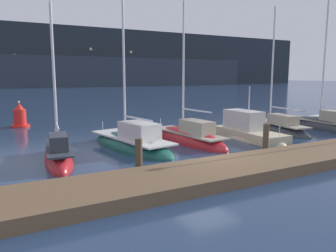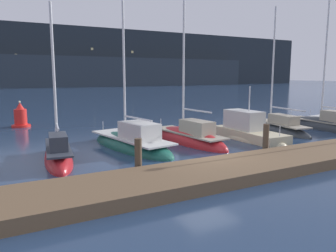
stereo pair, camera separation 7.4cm
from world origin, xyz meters
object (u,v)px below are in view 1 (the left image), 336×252
sailboat_berth_5 (132,145)px  sailboat_berth_6 (189,140)px  motorboat_berth_7 (248,135)px  channel_buoy (20,117)px  sailboat_berth_9 (328,128)px  sailboat_berth_8 (275,129)px  sailboat_berth_4 (59,159)px

sailboat_berth_5 → sailboat_berth_6: 3.48m
sailboat_berth_6 → motorboat_berth_7: size_ratio=1.88×
sailboat_berth_6 → channel_buoy: size_ratio=5.41×
sailboat_berth_5 → sailboat_berth_9: (14.78, -1.00, -0.02)m
motorboat_berth_7 → sailboat_berth_8: (3.78, 1.42, -0.12)m
sailboat_berth_4 → sailboat_berth_9: size_ratio=0.73×
motorboat_berth_7 → channel_buoy: bearing=135.3°
sailboat_berth_4 → sailboat_berth_8: sailboat_berth_8 is taller
sailboat_berth_6 → sailboat_berth_9: size_ratio=1.00×
sailboat_berth_8 → channel_buoy: (-15.66, 10.35, 0.59)m
sailboat_berth_6 → sailboat_berth_8: sailboat_berth_6 is taller
motorboat_berth_7 → sailboat_berth_6: bearing=167.9°
sailboat_berth_4 → sailboat_berth_8: size_ratio=0.86×
motorboat_berth_7 → channel_buoy: 16.73m
sailboat_berth_8 → sailboat_berth_6: bearing=-175.4°
motorboat_berth_7 → sailboat_berth_9: bearing=0.1°
sailboat_berth_4 → sailboat_berth_9: 18.73m
sailboat_berth_5 → motorboat_berth_7: sailboat_berth_5 is taller
sailboat_berth_6 → motorboat_berth_7: bearing=-12.1°
sailboat_berth_5 → channel_buoy: bearing=113.4°
sailboat_berth_9 → sailboat_berth_8: bearing=159.6°
sailboat_berth_5 → sailboat_berth_6: size_ratio=0.87×
sailboat_berth_6 → channel_buoy: (-8.12, 10.96, 0.60)m
motorboat_berth_7 → sailboat_berth_9: sailboat_berth_9 is taller
sailboat_berth_6 → sailboat_berth_8: (7.54, 0.61, 0.01)m
sailboat_berth_6 → sailboat_berth_9: sailboat_berth_9 is taller
sailboat_berth_9 → channel_buoy: bearing=148.8°
sailboat_berth_8 → channel_buoy: sailboat_berth_8 is taller
sailboat_berth_5 → channel_buoy: (-4.65, 10.75, 0.59)m
sailboat_berth_4 → sailboat_berth_5: size_ratio=0.84×
channel_buoy → sailboat_berth_5: bearing=-66.6°
sailboat_berth_6 → motorboat_berth_7: (3.76, -0.81, 0.14)m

